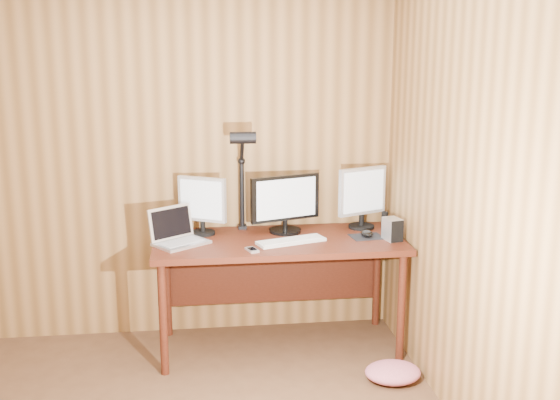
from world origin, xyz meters
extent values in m
plane|color=olive|center=(0.00, 2.00, 1.25)|extent=(4.00, 0.00, 4.00)
plane|color=olive|center=(1.75, 0.00, 1.25)|extent=(0.00, 4.00, 4.00)
cube|color=#471A0E|center=(0.93, 1.63, 0.73)|extent=(1.60, 0.70, 0.04)
cube|color=#471A0E|center=(0.93, 1.95, 0.45)|extent=(1.48, 0.02, 0.51)
cylinder|color=#471A0E|center=(0.19, 1.34, 0.35)|extent=(0.05, 0.05, 0.71)
cylinder|color=#471A0E|center=(0.19, 1.92, 0.35)|extent=(0.05, 0.05, 0.71)
cylinder|color=#471A0E|center=(1.67, 1.34, 0.35)|extent=(0.05, 0.05, 0.71)
cylinder|color=#471A0E|center=(1.67, 1.92, 0.35)|extent=(0.05, 0.05, 0.71)
cylinder|color=black|center=(0.99, 1.79, 0.76)|extent=(0.21, 0.21, 0.02)
cylinder|color=black|center=(0.99, 1.79, 0.80)|extent=(0.03, 0.03, 0.06)
cube|color=black|center=(0.99, 1.79, 0.98)|extent=(0.47, 0.19, 0.30)
cube|color=silver|center=(1.00, 1.78, 0.98)|extent=(0.41, 0.15, 0.26)
cylinder|color=black|center=(0.44, 1.81, 0.76)|extent=(0.16, 0.16, 0.02)
cylinder|color=black|center=(0.44, 1.81, 0.81)|extent=(0.03, 0.03, 0.07)
cube|color=silver|center=(0.44, 1.81, 0.99)|extent=(0.31, 0.19, 0.29)
cube|color=silver|center=(0.44, 1.79, 0.99)|extent=(0.26, 0.14, 0.25)
cylinder|color=black|center=(1.52, 1.84, 0.76)|extent=(0.18, 0.18, 0.02)
cylinder|color=black|center=(1.52, 1.84, 0.81)|extent=(0.04, 0.04, 0.08)
cube|color=silver|center=(1.52, 1.84, 1.01)|extent=(0.35, 0.18, 0.32)
cube|color=silver|center=(1.53, 1.82, 1.01)|extent=(0.30, 0.13, 0.28)
cube|color=silver|center=(0.31, 1.58, 0.76)|extent=(0.38, 0.36, 0.02)
cube|color=silver|center=(0.24, 1.67, 0.87)|extent=(0.28, 0.23, 0.21)
cube|color=black|center=(0.24, 1.67, 0.87)|extent=(0.24, 0.19, 0.17)
cube|color=#B2B2B7|center=(0.31, 1.58, 0.77)|extent=(0.30, 0.27, 0.00)
cube|color=white|center=(1.00, 1.54, 0.76)|extent=(0.46, 0.27, 0.02)
cube|color=white|center=(1.00, 1.54, 0.77)|extent=(0.42, 0.23, 0.00)
cube|color=black|center=(1.50, 1.61, 0.75)|extent=(0.22, 0.19, 0.00)
ellipsoid|color=black|center=(1.50, 1.61, 0.77)|extent=(0.08, 0.12, 0.04)
cube|color=silver|center=(1.65, 1.52, 0.82)|extent=(0.12, 0.14, 0.14)
cube|color=black|center=(1.66, 1.46, 0.82)|extent=(0.08, 0.02, 0.14)
cube|color=silver|center=(0.74, 1.39, 0.76)|extent=(0.08, 0.12, 0.01)
cube|color=black|center=(0.74, 1.39, 0.76)|extent=(0.06, 0.08, 0.00)
cylinder|color=black|center=(1.69, 1.83, 0.80)|extent=(0.05, 0.05, 0.11)
cube|color=black|center=(0.71, 1.92, 0.74)|extent=(0.06, 0.07, 0.07)
cylinder|color=black|center=(0.71, 1.92, 0.98)|extent=(0.03, 0.03, 0.47)
sphere|color=black|center=(0.71, 1.92, 1.22)|extent=(0.05, 0.05, 0.05)
cylinder|color=black|center=(0.71, 1.85, 1.31)|extent=(0.02, 0.16, 0.19)
cylinder|color=black|center=(0.71, 1.75, 1.39)|extent=(0.17, 0.08, 0.08)
camera|label=1|loc=(0.43, -2.40, 1.92)|focal=42.00mm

